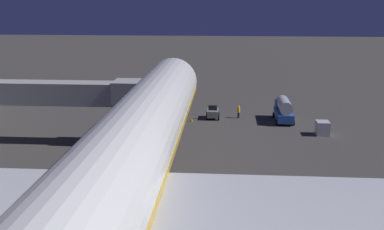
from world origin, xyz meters
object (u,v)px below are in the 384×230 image
(airliner_at_gate, at_px, (112,181))
(baggage_tug_spare, at_px, (213,113))
(baggage_container_mid_row, at_px, (322,128))
(traffic_cone_nose_port, at_px, (191,119))
(fuel_tanker, at_px, (284,109))
(traffic_cone_nose_starboard, at_px, (159,119))
(ground_crew_by_belt_loader, at_px, (239,111))
(jet_bridge, at_px, (63,93))

(airliner_at_gate, distance_m, baggage_tug_spare, 36.92)
(baggage_tug_spare, bearing_deg, baggage_container_mid_row, 153.44)
(airliner_at_gate, bearing_deg, traffic_cone_nose_port, -93.65)
(baggage_container_mid_row, bearing_deg, baggage_tug_spare, -26.56)
(fuel_tanker, height_order, baggage_tug_spare, fuel_tanker)
(fuel_tanker, bearing_deg, airliner_at_gate, 67.72)
(airliner_at_gate, xyz_separation_m, traffic_cone_nose_port, (-2.20, -34.46, -5.43))
(baggage_tug_spare, bearing_deg, traffic_cone_nose_port, 32.41)
(airliner_at_gate, height_order, traffic_cone_nose_starboard, airliner_at_gate)
(baggage_container_mid_row, distance_m, traffic_cone_nose_port, 17.14)
(baggage_tug_spare, relative_size, ground_crew_by_belt_loader, 1.43)
(ground_crew_by_belt_loader, xyz_separation_m, traffic_cone_nose_port, (6.39, 2.25, -0.71))
(jet_bridge, xyz_separation_m, baggage_container_mid_row, (-30.21, -5.15, -4.95))
(baggage_tug_spare, height_order, baggage_container_mid_row, baggage_tug_spare)
(baggage_container_mid_row, bearing_deg, traffic_cone_nose_starboard, -13.51)
(traffic_cone_nose_starboard, bearing_deg, jet_bridge, 47.12)
(traffic_cone_nose_starboard, bearing_deg, baggage_container_mid_row, 166.49)
(jet_bridge, relative_size, traffic_cone_nose_port, 39.28)
(jet_bridge, xyz_separation_m, baggage_tug_spare, (-16.64, -11.94, -5.02))
(fuel_tanker, bearing_deg, jet_bridge, 23.37)
(airliner_at_gate, bearing_deg, baggage_tug_spare, -97.88)
(airliner_at_gate, xyz_separation_m, jet_bridge, (11.62, -24.31, 0.09))
(baggage_tug_spare, xyz_separation_m, traffic_cone_nose_starboard, (7.22, 1.79, -0.51))
(baggage_container_mid_row, relative_size, traffic_cone_nose_starboard, 3.18)
(baggage_container_mid_row, relative_size, traffic_cone_nose_port, 3.18)
(airliner_at_gate, xyz_separation_m, baggage_tug_spare, (-5.02, -36.24, -4.92))
(jet_bridge, relative_size, baggage_tug_spare, 8.43)
(baggage_tug_spare, distance_m, baggage_container_mid_row, 15.17)
(airliner_at_gate, distance_m, baggage_container_mid_row, 35.17)
(airliner_at_gate, height_order, jet_bridge, airliner_at_gate)
(baggage_tug_spare, relative_size, traffic_cone_nose_port, 4.66)
(airliner_at_gate, xyz_separation_m, traffic_cone_nose_starboard, (2.20, -34.46, -5.43))
(fuel_tanker, height_order, ground_crew_by_belt_loader, fuel_tanker)
(ground_crew_by_belt_loader, relative_size, traffic_cone_nose_port, 3.26)
(fuel_tanker, bearing_deg, baggage_tug_spare, -3.60)
(fuel_tanker, xyz_separation_m, traffic_cone_nose_port, (12.40, 1.18, -1.37))
(ground_crew_by_belt_loader, distance_m, traffic_cone_nose_starboard, 11.04)
(baggage_tug_spare, distance_m, traffic_cone_nose_starboard, 7.45)
(baggage_container_mid_row, relative_size, ground_crew_by_belt_loader, 0.98)
(baggage_tug_spare, xyz_separation_m, traffic_cone_nose_port, (2.82, 1.79, -0.51))
(jet_bridge, xyz_separation_m, traffic_cone_nose_port, (-13.82, -10.15, -5.52))
(baggage_container_mid_row, bearing_deg, jet_bridge, 9.68)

